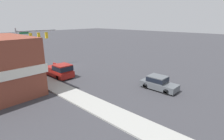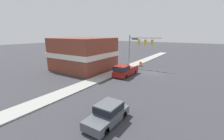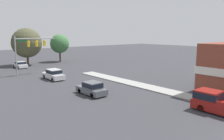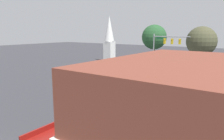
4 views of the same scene
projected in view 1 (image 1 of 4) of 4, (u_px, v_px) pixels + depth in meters
name	position (u px, v px, depth m)	size (l,w,h in m)	color
ground_plane	(61.00, 66.00, 30.55)	(200.00, 200.00, 0.00)	#38383D
sidewalk_curb	(28.00, 73.00, 26.52)	(2.40, 60.00, 0.14)	#9E9E99
near_signal_assembly	(32.00, 39.00, 28.04)	(6.64, 0.49, 6.69)	gray
car_lead	(158.00, 83.00, 20.33)	(1.82, 4.24, 1.60)	black
pickup_truck_parked	(59.00, 70.00, 24.81)	(2.10, 5.65, 1.95)	black
construction_barrel	(29.00, 64.00, 30.16)	(0.64, 0.64, 0.98)	orange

